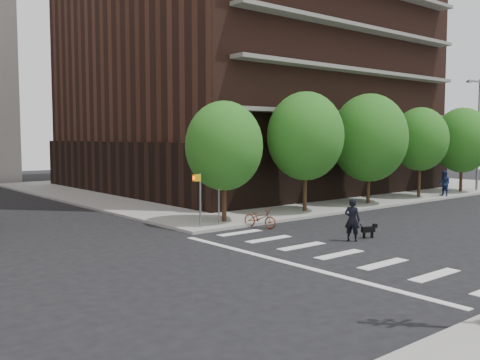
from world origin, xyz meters
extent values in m
plane|color=black|center=(0.00, 0.00, 0.00)|extent=(120.00, 120.00, 0.00)
cube|color=gray|center=(20.50, 23.50, 0.07)|extent=(39.00, 33.00, 0.15)
cube|color=silver|center=(3.00, -4.00, 0.01)|extent=(2.40, 0.50, 0.01)
cube|color=silver|center=(3.00, -2.00, 0.01)|extent=(2.40, 0.50, 0.01)
cube|color=silver|center=(3.00, 0.00, 0.01)|extent=(2.40, 0.50, 0.01)
cube|color=silver|center=(3.00, 2.00, 0.01)|extent=(2.40, 0.50, 0.01)
cube|color=silver|center=(3.00, 4.00, 0.01)|extent=(2.40, 0.50, 0.01)
cube|color=silver|center=(3.00, 6.00, 0.01)|extent=(2.40, 0.50, 0.01)
cube|color=silver|center=(0.50, 0.00, 0.01)|extent=(0.30, 13.00, 0.01)
cube|color=black|center=(18.00, 24.00, 2.15)|extent=(25.50, 25.50, 4.00)
cube|color=maroon|center=(31.20, 14.50, 2.95)|extent=(1.40, 5.00, 0.20)
cylinder|color=#301E11|center=(4.00, 8.50, 1.30)|extent=(0.24, 0.24, 2.30)
sphere|color=#235B19|center=(4.00, 8.50, 4.05)|extent=(4.00, 4.00, 4.00)
cylinder|color=#301E11|center=(10.00, 8.50, 1.45)|extent=(0.24, 0.24, 2.60)
sphere|color=#235B19|center=(10.00, 8.50, 4.55)|extent=(4.50, 4.50, 4.50)
cylinder|color=#301E11|center=(16.00, 8.50, 1.30)|extent=(0.24, 0.24, 2.30)
sphere|color=#235B19|center=(16.00, 8.50, 4.45)|extent=(5.00, 5.00, 5.00)
cylinder|color=#301E11|center=(22.00, 8.50, 1.45)|extent=(0.24, 0.24, 2.60)
sphere|color=#235B19|center=(22.00, 8.50, 4.35)|extent=(4.00, 4.00, 4.00)
cylinder|color=#301E11|center=(28.00, 8.50, 1.30)|extent=(0.24, 0.24, 2.30)
sphere|color=#235B19|center=(28.00, 8.50, 4.25)|extent=(4.50, 4.50, 4.50)
cylinder|color=slate|center=(2.00, 7.80, 1.45)|extent=(0.10, 0.10, 2.60)
cube|color=gold|center=(1.80, 7.80, 2.55)|extent=(0.32, 0.25, 0.32)
cylinder|color=slate|center=(3.50, 8.30, 1.25)|extent=(0.08, 0.08, 2.20)
cube|color=gold|center=(3.50, 8.15, 2.15)|extent=(0.64, 0.02, 0.64)
cylinder|color=slate|center=(30.00, 8.20, 4.65)|extent=(0.18, 0.18, 9.00)
cylinder|color=slate|center=(29.10, 8.20, 8.95)|extent=(1.80, 0.14, 0.14)
cube|color=slate|center=(28.20, 8.20, 8.85)|extent=(0.50, 0.22, 0.15)
imported|color=maroon|center=(4.70, 6.50, 0.49)|extent=(1.09, 1.96, 0.98)
imported|color=black|center=(5.52, 1.42, 0.93)|extent=(0.80, 0.67, 1.86)
cube|color=black|center=(6.61, 1.39, 0.39)|extent=(0.64, 0.42, 0.24)
cube|color=black|center=(6.92, 1.26, 0.54)|extent=(0.22, 0.20, 0.18)
cylinder|color=black|center=(6.79, 1.45, 0.13)|extent=(0.06, 0.06, 0.27)
cylinder|color=black|center=(6.42, 1.33, 0.13)|extent=(0.06, 0.06, 0.27)
imported|color=navy|center=(23.76, 7.50, 1.09)|extent=(1.06, 0.92, 1.88)
camera|label=1|loc=(-12.77, -13.15, 4.50)|focal=40.00mm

